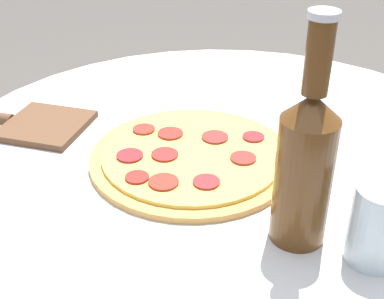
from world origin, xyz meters
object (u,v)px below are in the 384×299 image
Objects in this scene: pizza at (192,156)px; drinking_glass at (378,224)px; beer_bottle at (305,162)px; pizza_paddle at (29,123)px.

drinking_glass is at bearing -36.89° from pizza.
pizza is at bearing 135.09° from beer_bottle.
pizza is 0.24m from beer_bottle.
pizza is at bearing 174.29° from pizza_paddle.
drinking_glass reaches higher than pizza.
beer_bottle reaches higher than drinking_glass.
beer_bottle is at bearing -44.91° from pizza.
pizza is 0.31m from drinking_glass.
beer_bottle is 2.86× the size of drinking_glass.
drinking_glass is at bearing -17.24° from beer_bottle.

